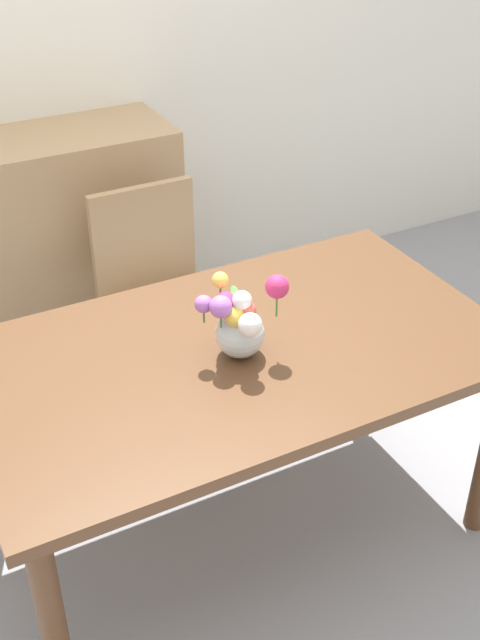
{
  "coord_description": "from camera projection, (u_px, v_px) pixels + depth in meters",
  "views": [
    {
      "loc": [
        -0.9,
        -1.74,
        2.13
      ],
      "look_at": [
        -0.01,
        -0.03,
        0.87
      ],
      "focal_mm": 45.05,
      "sensor_mm": 36.0,
      "label": 1
    }
  ],
  "objects": [
    {
      "name": "ground_plane",
      "position": [
        237.0,
        523.0,
        2.8
      ],
      "size": [
        12.0,
        12.0,
        0.0
      ],
      "primitive_type": "plane",
      "color": "#939399"
    },
    {
      "name": "flower_vase",
      "position": [
        240.0,
        322.0,
        2.29
      ],
      "size": [
        0.26,
        0.25,
        0.26
      ],
      "color": "silver",
      "rests_on": "dining_table"
    },
    {
      "name": "dining_table",
      "position": [
        237.0,
        372.0,
        2.44
      ],
      "size": [
        1.62,
        0.93,
        0.75
      ],
      "color": "brown",
      "rests_on": "ground_plane"
    },
    {
      "name": "dresser",
      "position": [
        14.0,
        258.0,
        3.37
      ],
      "size": [
        1.4,
        0.47,
        1.0
      ],
      "color": "tan",
      "rests_on": "ground_plane"
    },
    {
      "name": "chair_far",
      "position": [
        157.0,
        286.0,
        3.14
      ],
      "size": [
        0.42,
        0.42,
        0.9
      ],
      "rotation": [
        0.0,
        0.0,
        3.14
      ],
      "color": "tan",
      "rests_on": "ground_plane"
    },
    {
      "name": "back_wall",
      "position": [
        53.0,
        12.0,
        3.22
      ],
      "size": [
        7.0,
        0.1,
        2.8
      ],
      "primitive_type": "cube",
      "color": "silver",
      "rests_on": "ground_plane"
    }
  ]
}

